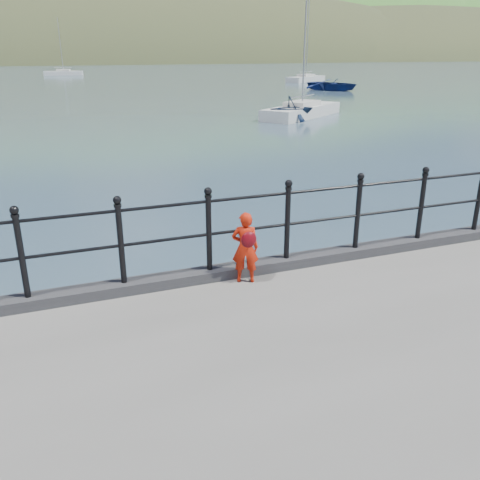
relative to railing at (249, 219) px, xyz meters
name	(u,v)px	position (x,y,z in m)	size (l,w,h in m)	color
ground	(245,327)	(0.00, 0.15, -1.82)	(600.00, 600.00, 0.00)	#2D4251
kerb	(249,268)	(0.00, 0.00, -0.75)	(60.00, 0.30, 0.15)	#28282B
railing	(249,219)	(0.00, 0.00, 0.00)	(18.11, 0.11, 1.20)	black
far_shore	(135,111)	(38.34, 239.56, -24.39)	(830.00, 200.00, 156.00)	#333A21
child	(245,247)	(-0.16, -0.26, -0.31)	(0.43, 0.37, 1.02)	red
launch_blue	(333,85)	(26.93, 43.06, -1.22)	(4.18, 5.86, 1.21)	navy
launch_navy	(292,108)	(11.70, 22.18, -1.08)	(2.43, 2.81, 1.48)	#0E1B32
sailboat_far	(306,79)	(31.77, 58.37, -1.48)	(7.41, 5.89, 10.60)	silver
sailboat_near	(302,112)	(13.15, 23.62, -1.48)	(7.20, 5.97, 10.00)	silver
sailboat_deep	(64,73)	(1.75, 89.46, -1.48)	(6.54, 3.09, 9.29)	silver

